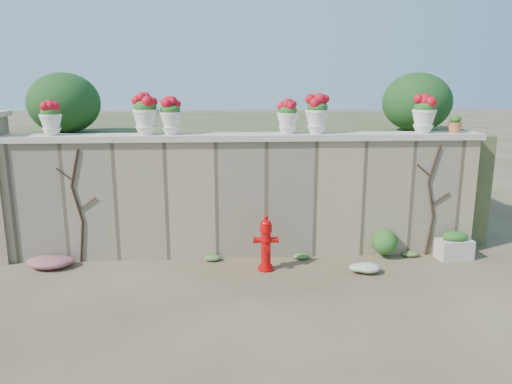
{
  "coord_description": "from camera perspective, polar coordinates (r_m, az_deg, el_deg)",
  "views": [
    {
      "loc": [
        -0.24,
        -6.44,
        3.03
      ],
      "look_at": [
        0.23,
        1.4,
        1.2
      ],
      "focal_mm": 35.0,
      "sensor_mm": 36.0,
      "label": 1
    }
  ],
  "objects": [
    {
      "name": "urn_pot_0",
      "position": [
        8.73,
        -22.41,
        7.78
      ],
      "size": [
        0.35,
        0.35,
        0.55
      ],
      "color": "silver",
      "rests_on": "wall_cap"
    },
    {
      "name": "urn_pot_3",
      "position": [
        8.33,
        3.65,
        8.55
      ],
      "size": [
        0.35,
        0.35,
        0.55
      ],
      "color": "silver",
      "rests_on": "wall_cap"
    },
    {
      "name": "vine_left",
      "position": [
        8.63,
        -19.7,
        -1.37
      ],
      "size": [
        0.6,
        0.04,
        1.91
      ],
      "color": "black",
      "rests_on": "ground"
    },
    {
      "name": "vine_right",
      "position": [
        8.97,
        19.43,
        -0.81
      ],
      "size": [
        0.6,
        0.04,
        1.91
      ],
      "color": "black",
      "rests_on": "ground"
    },
    {
      "name": "raised_fill",
      "position": [
        11.62,
        -2.18,
        3.02
      ],
      "size": [
        9.0,
        6.0,
        2.0
      ],
      "primitive_type": "cube",
      "color": "#384C23",
      "rests_on": "ground"
    },
    {
      "name": "stone_wall",
      "position": [
        8.49,
        -1.7,
        -0.75
      ],
      "size": [
        8.0,
        0.4,
        2.0
      ],
      "primitive_type": "cube",
      "color": "gray",
      "rests_on": "ground"
    },
    {
      "name": "ground",
      "position": [
        7.12,
        -1.19,
        -12.09
      ],
      "size": [
        80.0,
        80.0,
        0.0
      ],
      "primitive_type": "plane",
      "color": "#4C3B26",
      "rests_on": "ground"
    },
    {
      "name": "urn_pot_1",
      "position": [
        8.36,
        -12.49,
        8.63
      ],
      "size": [
        0.42,
        0.42,
        0.66
      ],
      "color": "silver",
      "rests_on": "wall_cap"
    },
    {
      "name": "back_shrub_left",
      "position": [
        9.91,
        -21.09,
        9.45
      ],
      "size": [
        1.3,
        1.3,
        1.1
      ],
      "primitive_type": "ellipsoid",
      "color": "#143814",
      "rests_on": "raised_fill"
    },
    {
      "name": "green_shrub",
      "position": [
        8.77,
        14.58,
        -5.42
      ],
      "size": [
        0.65,
        0.58,
        0.62
      ],
      "primitive_type": "ellipsoid",
      "color": "#1E5119",
      "rests_on": "ground"
    },
    {
      "name": "planter_box",
      "position": [
        9.15,
        21.72,
        -5.76
      ],
      "size": [
        0.6,
        0.39,
        0.48
      ],
      "rotation": [
        0.0,
        0.0,
        0.11
      ],
      "color": "beige",
      "rests_on": "ground"
    },
    {
      "name": "urn_pot_5",
      "position": [
        8.9,
        18.66,
        8.41
      ],
      "size": [
        0.4,
        0.4,
        0.62
      ],
      "color": "silver",
      "rests_on": "wall_cap"
    },
    {
      "name": "urn_pot_4",
      "position": [
        8.4,
        6.99,
        8.77
      ],
      "size": [
        0.4,
        0.4,
        0.63
      ],
      "color": "silver",
      "rests_on": "wall_cap"
    },
    {
      "name": "urn_pot_2",
      "position": [
        8.31,
        -9.74,
        8.5
      ],
      "size": [
        0.38,
        0.38,
        0.59
      ],
      "color": "silver",
      "rests_on": "wall_cap"
    },
    {
      "name": "terracotta_pot",
      "position": [
        9.13,
        21.79,
        7.15
      ],
      "size": [
        0.24,
        0.24,
        0.28
      ],
      "color": "#C2673B",
      "rests_on": "wall_cap"
    },
    {
      "name": "magenta_clump",
      "position": [
        8.81,
        -22.34,
        -7.25
      ],
      "size": [
        0.85,
        0.57,
        0.23
      ],
      "primitive_type": "ellipsoid",
      "color": "#C9286E",
      "rests_on": "ground"
    },
    {
      "name": "fire_hydrant",
      "position": [
        7.94,
        1.14,
        -5.83
      ],
      "size": [
        0.39,
        0.28,
        0.91
      ],
      "rotation": [
        0.0,
        0.0,
        -0.02
      ],
      "color": "#C10708",
      "rests_on": "ground"
    },
    {
      "name": "white_flowers",
      "position": [
        8.11,
        12.16,
        -8.41
      ],
      "size": [
        0.55,
        0.44,
        0.2
      ],
      "primitive_type": "ellipsoid",
      "color": "white",
      "rests_on": "ground"
    },
    {
      "name": "back_shrub_right",
      "position": [
        10.13,
        17.92,
        9.75
      ],
      "size": [
        1.3,
        1.3,
        1.1
      ],
      "primitive_type": "ellipsoid",
      "color": "#143814",
      "rests_on": "raised_fill"
    },
    {
      "name": "wall_cap",
      "position": [
        8.3,
        -1.75,
        6.3
      ],
      "size": [
        8.1,
        0.52,
        0.1
      ],
      "primitive_type": "cube",
      "color": "beige",
      "rests_on": "stone_wall"
    }
  ]
}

